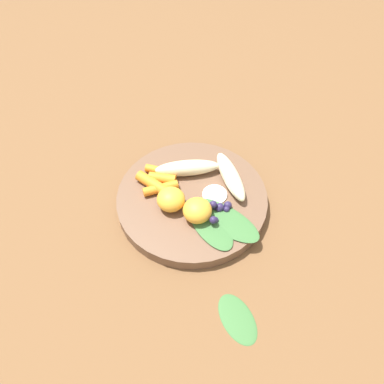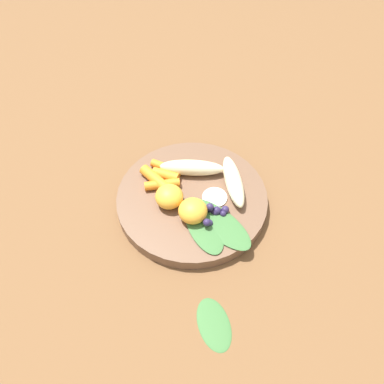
{
  "view_description": "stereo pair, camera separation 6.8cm",
  "coord_description": "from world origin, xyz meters",
  "px_view_note": "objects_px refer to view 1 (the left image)",
  "views": [
    {
      "loc": [
        -0.01,
        -0.42,
        0.56
      ],
      "look_at": [
        0.0,
        0.0,
        0.03
      ],
      "focal_mm": 36.29,
      "sensor_mm": 36.0,
      "label": 1
    },
    {
      "loc": [
        0.06,
        -0.42,
        0.56
      ],
      "look_at": [
        0.0,
        0.0,
        0.03
      ],
      "focal_mm": 36.29,
      "sensor_mm": 36.0,
      "label": 2
    }
  ],
  "objects_px": {
    "banana_peeled_left": "(187,168)",
    "kale_leaf_stray": "(238,318)",
    "banana_peeled_right": "(231,176)",
    "orange_segment_near": "(197,210)",
    "bowl": "(192,200)"
  },
  "relations": [
    {
      "from": "banana_peeled_right",
      "to": "orange_segment_near",
      "type": "relative_size",
      "value": 2.4
    },
    {
      "from": "banana_peeled_right",
      "to": "banana_peeled_left",
      "type": "bearing_deg",
      "value": 57.87
    },
    {
      "from": "banana_peeled_left",
      "to": "kale_leaf_stray",
      "type": "bearing_deg",
      "value": 99.91
    },
    {
      "from": "banana_peeled_right",
      "to": "bowl",
      "type": "bearing_deg",
      "value": 97.25
    },
    {
      "from": "banana_peeled_left",
      "to": "banana_peeled_right",
      "type": "height_order",
      "value": "same"
    },
    {
      "from": "bowl",
      "to": "banana_peeled_right",
      "type": "distance_m",
      "value": 0.08
    },
    {
      "from": "banana_peeled_right",
      "to": "kale_leaf_stray",
      "type": "bearing_deg",
      "value": 161.54
    },
    {
      "from": "banana_peeled_left",
      "to": "kale_leaf_stray",
      "type": "xyz_separation_m",
      "value": [
        0.07,
        -0.27,
        -0.04
      ]
    },
    {
      "from": "banana_peeled_right",
      "to": "kale_leaf_stray",
      "type": "height_order",
      "value": "banana_peeled_right"
    },
    {
      "from": "bowl",
      "to": "banana_peeled_right",
      "type": "height_order",
      "value": "banana_peeled_right"
    },
    {
      "from": "banana_peeled_left",
      "to": "orange_segment_near",
      "type": "bearing_deg",
      "value": 94.19
    },
    {
      "from": "orange_segment_near",
      "to": "kale_leaf_stray",
      "type": "relative_size",
      "value": 0.59
    },
    {
      "from": "banana_peeled_right",
      "to": "orange_segment_near",
      "type": "height_order",
      "value": "orange_segment_near"
    },
    {
      "from": "bowl",
      "to": "orange_segment_near",
      "type": "height_order",
      "value": "orange_segment_near"
    },
    {
      "from": "bowl",
      "to": "orange_segment_near",
      "type": "distance_m",
      "value": 0.06
    }
  ]
}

